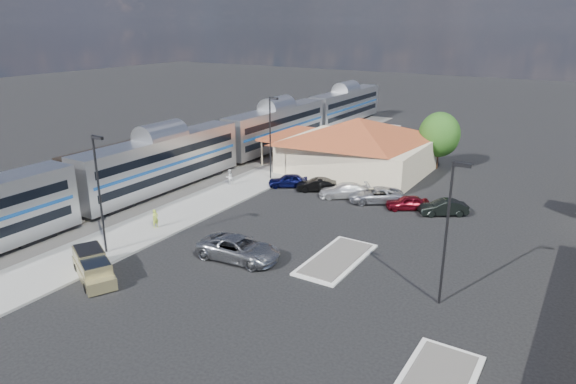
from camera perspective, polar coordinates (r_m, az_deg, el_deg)
The scene contains 21 objects.
ground at distance 37.72m, azimuth -1.46°, elevation -7.33°, with size 280.00×280.00×0.00m, color black.
railbed at distance 56.25m, azimuth -15.05°, elevation 0.92°, with size 16.00×100.00×0.12m, color #4C4944.
platform at distance 48.87m, azimuth -9.43°, elevation -1.30°, with size 5.50×92.00×0.18m, color gray.
passenger_train at distance 52.79m, azimuth -13.73°, elevation 3.07°, with size 3.00×104.00×5.55m.
freight_cars at distance 57.31m, azimuth -17.97°, elevation 2.91°, with size 2.80×46.00×4.00m.
station_depot at distance 58.81m, azimuth 7.65°, elevation 5.25°, with size 18.35×12.24×6.20m.
traffic_island_south at distance 37.46m, azimuth 5.41°, elevation -7.42°, with size 3.30×7.50×0.21m.
lamp_plat_s at distance 38.70m, azimuth -20.23°, elevation 0.67°, with size 1.08×0.25×9.00m.
lamp_plat_n at distance 54.46m, azimuth -1.92°, elevation 6.73°, with size 1.08×0.25×9.00m.
lamp_lot at distance 31.15m, azimuth 17.46°, elevation -3.24°, with size 1.08×0.25×9.00m.
tree_depot at distance 61.69m, azimuth 16.46°, elevation 6.13°, with size 4.71×4.71×6.63m.
pickup_truck at distance 36.80m, azimuth -20.81°, elevation -7.89°, with size 5.33×3.90×1.74m.
suv at distance 37.29m, azimuth -5.48°, elevation -6.28°, with size 2.84×6.16×1.71m, color #95979C.
person_a at distance 43.63m, azimuth -14.52°, elevation -2.87°, with size 0.58×0.38×1.59m, color #ACC63D.
person_b at distance 53.64m, azimuth -6.53°, elevation 1.66°, with size 0.81×0.63×1.66m, color white.
parked_car_a at distance 53.22m, azimuth 0.01°, elevation 1.29°, with size 1.64×4.08×1.39m, color #0E1046.
parked_car_b at distance 51.94m, azimuth 3.19°, elevation 0.79°, with size 1.41×4.04×1.33m, color black.
parked_car_c at distance 50.30m, azimuth 6.23°, elevation 0.17°, with size 1.99×4.89×1.42m, color white.
parked_car_d at distance 49.35m, azimuth 9.72°, elevation -0.33°, with size 2.41×5.23×1.45m, color #95979D.
parked_car_e at distance 48.09m, azimuth 13.10°, elevation -1.15°, with size 1.55×3.86×1.32m, color maroon.
parked_car_f at distance 47.52m, azimuth 16.86°, elevation -1.67°, with size 1.48×4.24×1.40m, color black.
Camera 1 is at (18.67, -28.37, 16.41)m, focal length 32.00 mm.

